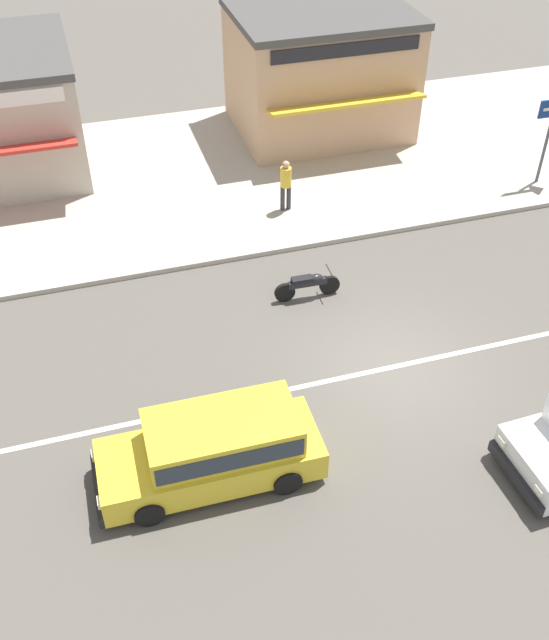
{
  "coord_description": "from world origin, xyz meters",
  "views": [
    {
      "loc": [
        -6.6,
        -11.76,
        12.52
      ],
      "look_at": [
        -2.58,
        1.61,
        0.8
      ],
      "focal_mm": 42.0,
      "sensor_mm": 36.0,
      "label": 1
    }
  ],
  "objects_px": {
    "minivan_yellow_1": "(215,447)",
    "motorcycle_0": "(308,284)",
    "pedestrian_mid_kerb": "(286,182)",
    "shopfront_corner_warung": "(320,71)",
    "shopfront_mid_block": "(4,109)"
  },
  "relations": [
    {
      "from": "pedestrian_mid_kerb",
      "to": "shopfront_mid_block",
      "type": "relative_size",
      "value": 0.26
    },
    {
      "from": "minivan_yellow_1",
      "to": "pedestrian_mid_kerb",
      "type": "relative_size",
      "value": 2.81
    },
    {
      "from": "motorcycle_0",
      "to": "pedestrian_mid_kerb",
      "type": "height_order",
      "value": "pedestrian_mid_kerb"
    },
    {
      "from": "pedestrian_mid_kerb",
      "to": "shopfront_corner_warung",
      "type": "bearing_deg",
      "value": 60.89
    },
    {
      "from": "shopfront_corner_warung",
      "to": "minivan_yellow_1",
      "type": "bearing_deg",
      "value": -116.69
    },
    {
      "from": "minivan_yellow_1",
      "to": "shopfront_corner_warung",
      "type": "xyz_separation_m",
      "value": [
        7.28,
        14.49,
        1.43
      ]
    },
    {
      "from": "minivan_yellow_1",
      "to": "shopfront_mid_block",
      "type": "distance_m",
      "value": 15.22
    },
    {
      "from": "minivan_yellow_1",
      "to": "shopfront_corner_warung",
      "type": "relative_size",
      "value": 0.77
    },
    {
      "from": "motorcycle_0",
      "to": "pedestrian_mid_kerb",
      "type": "bearing_deg",
      "value": 80.68
    },
    {
      "from": "minivan_yellow_1",
      "to": "motorcycle_0",
      "type": "bearing_deg",
      "value": 53.94
    },
    {
      "from": "pedestrian_mid_kerb",
      "to": "shopfront_mid_block",
      "type": "bearing_deg",
      "value": 145.72
    },
    {
      "from": "motorcycle_0",
      "to": "shopfront_corner_warung",
      "type": "xyz_separation_m",
      "value": [
        3.56,
        9.38,
        1.86
      ]
    },
    {
      "from": "pedestrian_mid_kerb",
      "to": "shopfront_corner_warung",
      "type": "distance_m",
      "value": 6.0
    },
    {
      "from": "minivan_yellow_1",
      "to": "shopfront_corner_warung",
      "type": "height_order",
      "value": "shopfront_corner_warung"
    },
    {
      "from": "pedestrian_mid_kerb",
      "to": "shopfront_corner_warung",
      "type": "relative_size",
      "value": 0.28
    }
  ]
}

